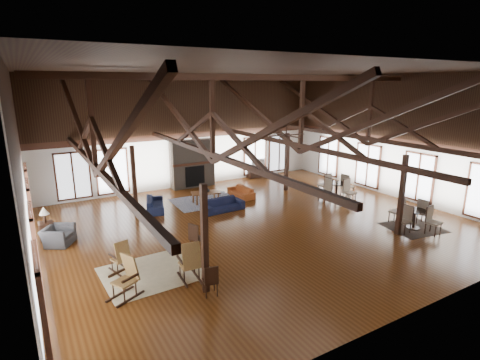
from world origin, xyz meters
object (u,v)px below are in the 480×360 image
tv_console (257,172)px  sofa_orange (241,192)px  armchair (58,236)px  sofa_navy_front (223,205)px  sofa_navy_left (155,204)px  coffee_table (206,193)px  cafe_table_far (337,188)px  cafe_table_near (415,216)px

tv_console → sofa_orange: bearing=-133.5°
sofa_orange → armchair: size_ratio=1.69×
sofa_navy_front → sofa_orange: (1.80, 1.48, -0.03)m
sofa_navy_left → sofa_orange: sofa_navy_left is taller
sofa_orange → coffee_table: coffee_table is taller
sofa_orange → coffee_table: 1.96m
cafe_table_far → tv_console: (-0.99, 5.73, -0.26)m
sofa_orange → coffee_table: bearing=-92.4°
sofa_navy_front → armchair: size_ratio=1.89×
sofa_navy_front → tv_console: (4.70, 4.54, 0.03)m
coffee_table → cafe_table_near: size_ratio=0.71×
cafe_table_near → sofa_navy_front: bearing=134.2°
sofa_navy_left → armchair: armchair is taller
sofa_navy_left → cafe_table_near: 10.89m
sofa_navy_front → coffee_table: size_ratio=1.31×
sofa_navy_front → coffee_table: (-0.14, 1.51, 0.18)m
cafe_table_near → cafe_table_far: (0.20, 4.45, 0.03)m
armchair → cafe_table_near: bearing=-82.1°
coffee_table → tv_console: size_ratio=1.19×
coffee_table → cafe_table_near: cafe_table_near is taller
sofa_orange → cafe_table_far: cafe_table_far is taller
sofa_navy_left → cafe_table_far: bearing=-91.9°
coffee_table → tv_console: 5.72m
sofa_navy_front → sofa_navy_left: size_ratio=1.01×
sofa_navy_front → cafe_table_far: bearing=-14.6°
sofa_navy_left → tv_console: bearing=-51.3°
sofa_navy_left → tv_console: 7.84m
sofa_navy_front → cafe_table_near: (5.49, -5.65, 0.25)m
sofa_orange → tv_console: bearing=134.9°
sofa_navy_left → tv_console: size_ratio=1.54×
sofa_navy_left → cafe_table_near: (8.08, -7.31, 0.25)m
armchair → tv_console: (11.42, 4.82, -0.02)m
armchair → cafe_table_near: size_ratio=0.49×
sofa_navy_front → cafe_table_near: cafe_table_near is taller
coffee_table → cafe_table_near: 9.11m
sofa_navy_left → armchair: size_ratio=1.87×
sofa_orange → tv_console: tv_console is taller
sofa_orange → armchair: 8.70m
coffee_table → armchair: (-6.57, -1.79, -0.13)m
coffee_table → cafe_table_far: (5.83, -2.71, 0.11)m
sofa_orange → cafe_table_far: (3.89, -2.68, 0.31)m
sofa_orange → cafe_table_near: 8.03m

